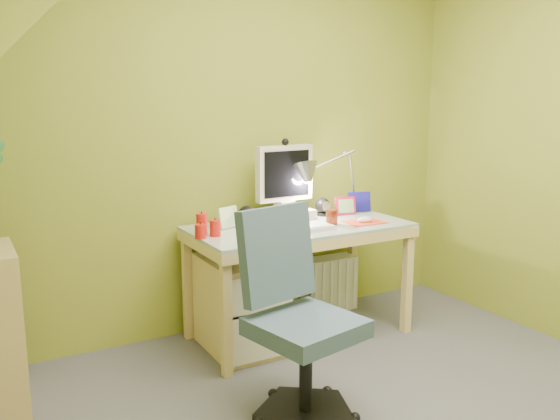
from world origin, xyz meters
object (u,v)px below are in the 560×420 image
monitor (284,175)px  desk_lamp (345,168)px  desk (299,281)px  radiator (329,284)px  task_chair (306,325)px

monitor → desk_lamp: size_ratio=0.93×
desk → monitor: (0.00, 0.18, 0.63)m
desk → radiator: 0.51m
desk → desk_lamp: (0.45, 0.18, 0.65)m
monitor → task_chair: size_ratio=0.62×
desk_lamp → task_chair: 1.47m
desk → desk_lamp: size_ratio=2.18×
desk → task_chair: size_ratio=1.45×
monitor → task_chair: bearing=-117.9°
desk_lamp → task_chair: size_ratio=0.67×
monitor → radiator: (0.41, 0.09, -0.79)m
monitor → radiator: size_ratio=1.49×
desk → task_chair: (-0.46, -0.84, 0.10)m
radiator → desk_lamp: bearing=-62.7°
desk → radiator: size_ratio=3.48×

